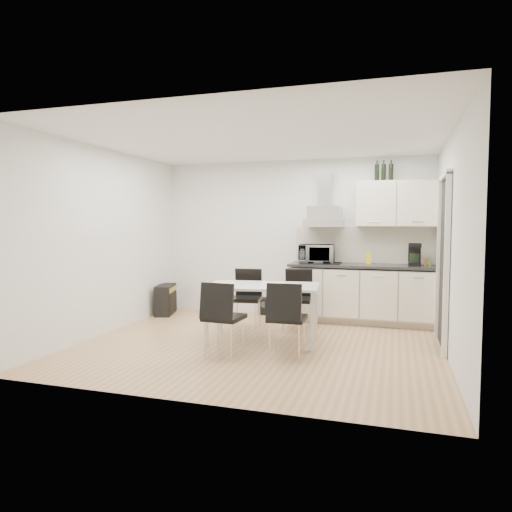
{
  "coord_description": "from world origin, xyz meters",
  "views": [
    {
      "loc": [
        1.65,
        -5.51,
        1.54
      ],
      "look_at": [
        -0.2,
        0.53,
        1.1
      ],
      "focal_mm": 32.0,
      "sensor_mm": 36.0,
      "label": 1
    }
  ],
  "objects": [
    {
      "name": "wall_left",
      "position": [
        -2.25,
        0.0,
        1.3
      ],
      "size": [
        0.1,
        4.0,
        2.6
      ],
      "primitive_type": "cube",
      "color": "white",
      "rests_on": "ground"
    },
    {
      "name": "wall_back",
      "position": [
        0.0,
        2.0,
        1.3
      ],
      "size": [
        4.5,
        0.1,
        2.6
      ],
      "primitive_type": "cube",
      "color": "white",
      "rests_on": "ground"
    },
    {
      "name": "wall_right",
      "position": [
        2.25,
        0.0,
        1.3
      ],
      "size": [
        0.1,
        4.0,
        2.6
      ],
      "primitive_type": "cube",
      "color": "white",
      "rests_on": "ground"
    },
    {
      "name": "ground",
      "position": [
        0.0,
        0.0,
        0.0
      ],
      "size": [
        4.5,
        4.5,
        0.0
      ],
      "primitive_type": "plane",
      "color": "tan",
      "rests_on": "ground"
    },
    {
      "name": "chair_far_right",
      "position": [
        0.3,
        0.92,
        0.44
      ],
      "size": [
        0.47,
        0.53,
        0.88
      ],
      "primitive_type": null,
      "rotation": [
        0.0,
        0.0,
        3.2
      ],
      "color": "black",
      "rests_on": "ground"
    },
    {
      "name": "chair_near_right",
      "position": [
        0.46,
        -0.4,
        0.44
      ],
      "size": [
        0.45,
        0.51,
        0.88
      ],
      "primitive_type": null,
      "rotation": [
        0.0,
        0.0,
        0.03
      ],
      "color": "black",
      "rests_on": "ground"
    },
    {
      "name": "wall_front",
      "position": [
        0.0,
        -2.0,
        1.3
      ],
      "size": [
        4.5,
        0.1,
        2.6
      ],
      "primitive_type": "cube",
      "color": "white",
      "rests_on": "ground"
    },
    {
      "name": "doorway",
      "position": [
        2.21,
        0.55,
        1.05
      ],
      "size": [
        0.08,
        1.04,
        2.1
      ],
      "primitive_type": "cube",
      "color": "white",
      "rests_on": "ground"
    },
    {
      "name": "chair_near_left",
      "position": [
        -0.25,
        -0.58,
        0.44
      ],
      "size": [
        0.47,
        0.53,
        0.88
      ],
      "primitive_type": null,
      "rotation": [
        0.0,
        0.0,
        -0.07
      ],
      "color": "black",
      "rests_on": "ground"
    },
    {
      "name": "floor_speaker",
      "position": [
        -0.46,
        1.9,
        0.14
      ],
      "size": [
        0.2,
        0.19,
        0.29
      ],
      "primitive_type": "cube",
      "rotation": [
        0.0,
        0.0,
        -0.23
      ],
      "color": "black",
      "rests_on": "ground"
    },
    {
      "name": "kitchenette",
      "position": [
        1.18,
        1.73,
        0.83
      ],
      "size": [
        2.22,
        0.64,
        2.52
      ],
      "color": "beige",
      "rests_on": "ground"
    },
    {
      "name": "ceiling",
      "position": [
        0.0,
        0.0,
        2.6
      ],
      "size": [
        4.5,
        4.5,
        0.0
      ],
      "primitive_type": "plane",
      "color": "white",
      "rests_on": "wall_back"
    },
    {
      "name": "dining_table",
      "position": [
        0.0,
        0.18,
        0.67
      ],
      "size": [
        1.53,
        1.0,
        0.75
      ],
      "rotation": [
        0.0,
        0.0,
        0.12
      ],
      "color": "white",
      "rests_on": "ground"
    },
    {
      "name": "chair_far_left",
      "position": [
        -0.42,
        0.75,
        0.44
      ],
      "size": [
        0.5,
        0.55,
        0.88
      ],
      "primitive_type": null,
      "rotation": [
        0.0,
        0.0,
        3.27
      ],
      "color": "black",
      "rests_on": "ground"
    },
    {
      "name": "guitar_amp",
      "position": [
        -2.1,
        1.43,
        0.25
      ],
      "size": [
        0.41,
        0.65,
        0.5
      ],
      "rotation": [
        0.0,
        0.0,
        0.27
      ],
      "color": "black",
      "rests_on": "ground"
    }
  ]
}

